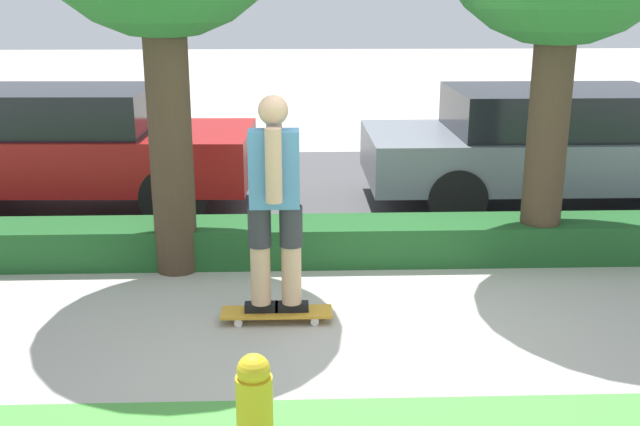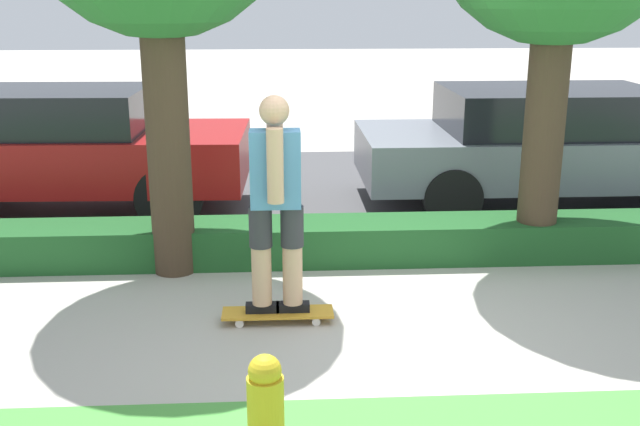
# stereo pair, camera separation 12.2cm
# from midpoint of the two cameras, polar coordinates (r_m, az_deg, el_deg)

# --- Properties ---
(ground_plane) EXTENTS (60.00, 60.00, 0.00)m
(ground_plane) POSITION_cam_midpoint_polar(r_m,az_deg,el_deg) (5.77, 2.09, -8.97)
(ground_plane) COLOR #ADA89E
(street_asphalt) EXTENTS (13.09, 5.00, 0.01)m
(street_asphalt) POSITION_cam_midpoint_polar(r_m,az_deg,el_deg) (9.72, -0.17, 1.70)
(street_asphalt) COLOR #474749
(street_asphalt) RESTS_ON ground_plane
(hedge_row) EXTENTS (13.09, 0.60, 0.38)m
(hedge_row) POSITION_cam_midpoint_polar(r_m,az_deg,el_deg) (7.18, 0.94, -2.13)
(hedge_row) COLOR #1E5123
(hedge_row) RESTS_ON ground_plane
(skateboard) EXTENTS (0.87, 0.24, 0.08)m
(skateboard) POSITION_cam_midpoint_polar(r_m,az_deg,el_deg) (5.91, -3.83, -7.62)
(skateboard) COLOR gold
(skateboard) RESTS_ON ground_plane
(skater_person) EXTENTS (0.50, 0.43, 1.68)m
(skater_person) POSITION_cam_midpoint_polar(r_m,az_deg,el_deg) (5.60, -4.01, 0.96)
(skater_person) COLOR black
(skater_person) RESTS_ON skateboard
(parked_car_front) EXTENTS (4.25, 1.83, 1.44)m
(parked_car_front) POSITION_cam_midpoint_polar(r_m,az_deg,el_deg) (9.13, -19.61, 4.74)
(parked_car_front) COLOR maroon
(parked_car_front) RESTS_ON ground_plane
(parked_car_middle) EXTENTS (4.75, 1.95, 1.40)m
(parked_car_middle) POSITION_cam_midpoint_polar(r_m,az_deg,el_deg) (9.44, 17.15, 5.11)
(parked_car_middle) COLOR slate
(parked_car_middle) RESTS_ON ground_plane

